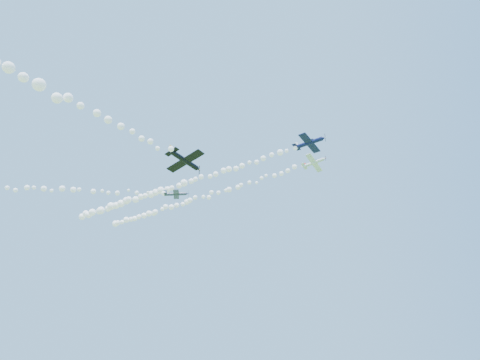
% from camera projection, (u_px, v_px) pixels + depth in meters
% --- Properties ---
extents(plane_white, '(6.51, 6.62, 2.36)m').
position_uv_depth(plane_white, '(314.00, 163.00, 101.27)').
color(plane_white, white).
extents(smoke_trail_white, '(68.93, 31.55, 2.85)m').
position_uv_depth(smoke_trail_white, '(194.00, 200.00, 120.98)').
color(smoke_trail_white, white).
extents(plane_navy, '(8.01, 8.48, 2.34)m').
position_uv_depth(plane_navy, '(309.00, 143.00, 92.12)').
color(plane_navy, '#0E123E').
extents(smoke_trail_navy, '(74.89, 32.84, 3.15)m').
position_uv_depth(smoke_trail_navy, '(170.00, 188.00, 112.97)').
color(smoke_trail_navy, white).
extents(plane_grey, '(6.55, 6.93, 1.80)m').
position_uv_depth(plane_grey, '(176.00, 194.00, 102.99)').
color(plane_grey, '#3A3D54').
extents(smoke_trail_grey, '(71.40, 23.47, 3.02)m').
position_uv_depth(smoke_trail_grey, '(16.00, 188.00, 98.95)').
color(smoke_trail_grey, white).
extents(plane_black, '(7.93, 7.44, 3.14)m').
position_uv_depth(plane_black, '(185.00, 161.00, 72.69)').
color(plane_black, black).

